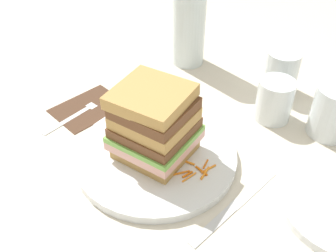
{
  "coord_description": "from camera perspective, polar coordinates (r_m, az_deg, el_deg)",
  "views": [
    {
      "loc": [
        0.37,
        -0.35,
        0.47
      ],
      "look_at": [
        0.01,
        0.01,
        0.06
      ],
      "focal_mm": 41.55,
      "sensor_mm": 36.0,
      "label": 1
    }
  ],
  "objects": [
    {
      "name": "empty_tumbler_1",
      "position": [
        0.76,
        23.16,
        1.99
      ],
      "size": [
        0.08,
        0.08,
        0.1
      ],
      "primitive_type": "cylinder",
      "color": "silver",
      "rests_on": "ground_plane"
    },
    {
      "name": "carrot_shred_7",
      "position": [
        0.64,
        3.01,
        -5.54
      ],
      "size": [
        0.02,
        0.01,
        0.0
      ],
      "primitive_type": "cylinder",
      "rotation": [
        0.0,
        1.57,
        3.45
      ],
      "color": "orange",
      "rests_on": "main_plate"
    },
    {
      "name": "carrot_shred_8",
      "position": [
        0.64,
        5.95,
        -6.27
      ],
      "size": [
        0.01,
        0.03,
        0.0
      ],
      "primitive_type": "cylinder",
      "rotation": [
        0.0,
        1.57,
        1.39
      ],
      "color": "orange",
      "rests_on": "main_plate"
    },
    {
      "name": "carrot_shred_12",
      "position": [
        0.65,
        5.53,
        -5.59
      ],
      "size": [
        0.01,
        0.02,
        0.0
      ],
      "primitive_type": "cylinder",
      "rotation": [
        0.0,
        1.57,
        5.06
      ],
      "color": "orange",
      "rests_on": "main_plate"
    },
    {
      "name": "carrot_shred_5",
      "position": [
        0.69,
        -6.37,
        -1.69
      ],
      "size": [
        0.02,
        0.01,
        0.0
      ],
      "primitive_type": "cylinder",
      "rotation": [
        0.0,
        1.57,
        2.85
      ],
      "color": "orange",
      "rests_on": "main_plate"
    },
    {
      "name": "ground_plane",
      "position": [
        0.69,
        -1.35,
        -3.44
      ],
      "size": [
        3.0,
        3.0,
        0.0
      ],
      "primitive_type": "plane",
      "color": "beige"
    },
    {
      "name": "knife",
      "position": [
        0.61,
        9.47,
        -11.7
      ],
      "size": [
        0.02,
        0.2,
        0.0
      ],
      "color": "silver",
      "rests_on": "ground_plane"
    },
    {
      "name": "sandwich",
      "position": [
        0.63,
        -2.0,
        0.28
      ],
      "size": [
        0.14,
        0.14,
        0.13
      ],
      "color": "tan",
      "rests_on": "main_plate"
    },
    {
      "name": "juice_glass",
      "position": [
        0.77,
        15.29,
        3.43
      ],
      "size": [
        0.07,
        0.07,
        0.08
      ],
      "color": "white",
      "rests_on": "ground_plane"
    },
    {
      "name": "carrot_shred_6",
      "position": [
        0.69,
        -7.63,
        -2.09
      ],
      "size": [
        0.02,
        0.02,
        0.0
      ],
      "primitive_type": "cylinder",
      "rotation": [
        0.0,
        1.57,
        3.97
      ],
      "color": "orange",
      "rests_on": "main_plate"
    },
    {
      "name": "carrot_shred_0",
      "position": [
        0.7,
        -6.69,
        -1.24
      ],
      "size": [
        0.02,
        0.02,
        0.0
      ],
      "primitive_type": "cylinder",
      "rotation": [
        0.0,
        1.57,
        0.97
      ],
      "color": "orange",
      "rests_on": "main_plate"
    },
    {
      "name": "carrot_shred_4",
      "position": [
        0.69,
        -7.44,
        -2.45
      ],
      "size": [
        0.02,
        0.03,
        0.0
      ],
      "primitive_type": "cylinder",
      "rotation": [
        0.0,
        1.57,
        4.26
      ],
      "color": "orange",
      "rests_on": "main_plate"
    },
    {
      "name": "carrot_shred_3",
      "position": [
        0.69,
        -5.76,
        -2.14
      ],
      "size": [
        0.03,
        0.02,
        0.0
      ],
      "primitive_type": "cylinder",
      "rotation": [
        0.0,
        1.57,
        2.55
      ],
      "color": "orange",
      "rests_on": "main_plate"
    },
    {
      "name": "carrot_shred_9",
      "position": [
        0.63,
        5.74,
        -6.67
      ],
      "size": [
        0.01,
        0.03,
        0.0
      ],
      "primitive_type": "cylinder",
      "rotation": [
        0.0,
        1.57,
        1.84
      ],
      "color": "orange",
      "rests_on": "main_plate"
    },
    {
      "name": "carrot_shred_1",
      "position": [
        0.71,
        -7.28,
        -0.78
      ],
      "size": [
        0.02,
        0.02,
        0.0
      ],
      "primitive_type": "cylinder",
      "rotation": [
        0.0,
        1.57,
        5.55
      ],
      "color": "orange",
      "rests_on": "main_plate"
    },
    {
      "name": "napkin_dark",
      "position": [
        0.8,
        -11.59,
        2.67
      ],
      "size": [
        0.11,
        0.14,
        0.0
      ],
      "primitive_type": "cube",
      "rotation": [
        0.0,
        0.0,
        -0.03
      ],
      "color": "#4C3323",
      "rests_on": "ground_plane"
    },
    {
      "name": "fork",
      "position": [
        0.79,
        -12.84,
        2.1
      ],
      "size": [
        0.03,
        0.17,
        0.0
      ],
      "color": "silver",
      "rests_on": "napkin_dark"
    },
    {
      "name": "empty_tumbler_0",
      "position": [
        0.85,
        16.27,
        7.59
      ],
      "size": [
        0.07,
        0.07,
        0.09
      ],
      "primitive_type": "cylinder",
      "color": "silver",
      "rests_on": "ground_plane"
    },
    {
      "name": "carrot_shred_2",
      "position": [
        0.71,
        -7.55,
        -0.59
      ],
      "size": [
        0.02,
        0.03,
        0.0
      ],
      "primitive_type": "cylinder",
      "rotation": [
        0.0,
        1.57,
        3.98
      ],
      "color": "orange",
      "rests_on": "main_plate"
    },
    {
      "name": "carrot_shred_14",
      "position": [
        0.63,
        1.91,
        -6.89
      ],
      "size": [
        0.02,
        0.03,
        0.0
      ],
      "primitive_type": "cylinder",
      "rotation": [
        0.0,
        1.57,
        1.09
      ],
      "color": "orange",
      "rests_on": "main_plate"
    },
    {
      "name": "carrot_shred_11",
      "position": [
        0.63,
        2.87,
        -7.11
      ],
      "size": [
        0.01,
        0.02,
        0.0
      ],
      "primitive_type": "cylinder",
      "rotation": [
        0.0,
        1.57,
        1.43
      ],
      "color": "orange",
      "rests_on": "main_plate"
    },
    {
      "name": "carrot_shred_13",
      "position": [
        0.64,
        5.13,
        -6.41
      ],
      "size": [
        0.03,
        0.01,
        0.0
      ],
      "primitive_type": "cylinder",
      "rotation": [
        0.0,
        1.57,
        3.07
      ],
      "color": "orange",
      "rests_on": "main_plate"
    },
    {
      "name": "water_bottle",
      "position": [
        0.88,
        3.19,
        16.87
      ],
      "size": [
        0.07,
        0.07,
        0.29
      ],
      "color": "silver",
      "rests_on": "ground_plane"
    },
    {
      "name": "main_plate",
      "position": [
        0.67,
        -1.8,
        -4.31
      ],
      "size": [
        0.28,
        0.28,
        0.02
      ],
      "primitive_type": "cylinder",
      "color": "white",
      "rests_on": "ground_plane"
    },
    {
      "name": "carrot_shred_10",
      "position": [
        0.62,
        3.13,
        -7.51
      ],
      "size": [
        0.01,
        0.03,
        0.0
      ],
      "primitive_type": "cylinder",
      "rotation": [
        0.0,
        1.57,
        1.49
      ],
      "color": "orange",
      "rests_on": "main_plate"
    }
  ]
}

